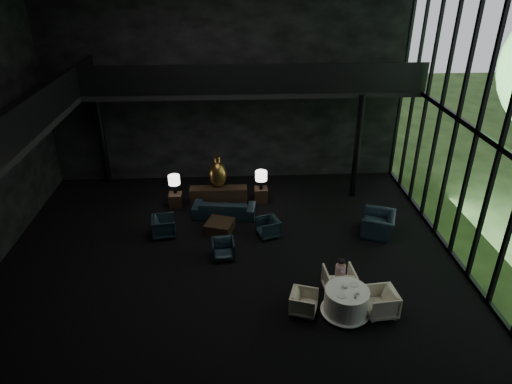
{
  "coord_description": "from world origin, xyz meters",
  "views": [
    {
      "loc": [
        0.21,
        -11.64,
        8.25
      ],
      "look_at": [
        0.84,
        0.5,
        2.04
      ],
      "focal_mm": 32.0,
      "sensor_mm": 36.0,
      "label": 1
    }
  ],
  "objects_px": {
    "side_table_right": "(261,195)",
    "lounge_armchair_south": "(223,249)",
    "table_lamp_left": "(174,181)",
    "window_armchair": "(379,219)",
    "dining_chair_north": "(339,279)",
    "table_lamp_right": "(261,177)",
    "lounge_armchair_east": "(268,228)",
    "child": "(341,268)",
    "dining_table": "(346,303)",
    "dining_chair_west": "(304,303)",
    "lounge_armchair_west": "(164,226)",
    "coffee_table": "(220,227)",
    "side_table_left": "(176,200)",
    "dining_chair_east": "(381,301)",
    "sofa": "(224,205)",
    "bronze_urn": "(218,174)",
    "console": "(219,196)"
  },
  "relations": [
    {
      "from": "side_table_right",
      "to": "lounge_armchair_south",
      "type": "bearing_deg",
      "value": -110.78
    },
    {
      "from": "table_lamp_left",
      "to": "window_armchair",
      "type": "height_order",
      "value": "table_lamp_left"
    },
    {
      "from": "dining_chair_north",
      "to": "table_lamp_right",
      "type": "bearing_deg",
      "value": -74.79
    },
    {
      "from": "lounge_armchair_east",
      "to": "child",
      "type": "relative_size",
      "value": 1.06
    },
    {
      "from": "dining_table",
      "to": "child",
      "type": "distance_m",
      "value": 1.02
    },
    {
      "from": "dining_chair_north",
      "to": "dining_chair_west",
      "type": "distance_m",
      "value": 1.33
    },
    {
      "from": "side_table_right",
      "to": "dining_table",
      "type": "height_order",
      "value": "dining_table"
    },
    {
      "from": "lounge_armchair_west",
      "to": "coffee_table",
      "type": "relative_size",
      "value": 0.88
    },
    {
      "from": "lounge_armchair_south",
      "to": "coffee_table",
      "type": "bearing_deg",
      "value": 90.83
    },
    {
      "from": "child",
      "to": "side_table_left",
      "type": "bearing_deg",
      "value": -45.52
    },
    {
      "from": "side_table_left",
      "to": "dining_chair_east",
      "type": "xyz_separation_m",
      "value": [
        5.9,
        -6.12,
        0.14
      ]
    },
    {
      "from": "sofa",
      "to": "child",
      "type": "relative_size",
      "value": 3.93
    },
    {
      "from": "table_lamp_left",
      "to": "child",
      "type": "relative_size",
      "value": 1.18
    },
    {
      "from": "bronze_urn",
      "to": "child",
      "type": "bearing_deg",
      "value": -57.3
    },
    {
      "from": "window_armchair",
      "to": "dining_chair_west",
      "type": "height_order",
      "value": "window_armchair"
    },
    {
      "from": "bronze_urn",
      "to": "sofa",
      "type": "bearing_deg",
      "value": -78.43
    },
    {
      "from": "table_lamp_left",
      "to": "coffee_table",
      "type": "xyz_separation_m",
      "value": [
        1.67,
        -1.94,
        -0.84
      ]
    },
    {
      "from": "table_lamp_left",
      "to": "side_table_right",
      "type": "relative_size",
      "value": 1.3
    },
    {
      "from": "table_lamp_right",
      "to": "sofa",
      "type": "relative_size",
      "value": 0.31
    },
    {
      "from": "table_lamp_left",
      "to": "lounge_armchair_east",
      "type": "height_order",
      "value": "table_lamp_left"
    },
    {
      "from": "dining_chair_west",
      "to": "child",
      "type": "relative_size",
      "value": 1.02
    },
    {
      "from": "side_table_left",
      "to": "coffee_table",
      "type": "distance_m",
      "value": 2.51
    },
    {
      "from": "lounge_armchair_west",
      "to": "side_table_left",
      "type": "bearing_deg",
      "value": -13.66
    },
    {
      "from": "window_armchair",
      "to": "sofa",
      "type": "bearing_deg",
      "value": -84.55
    },
    {
      "from": "coffee_table",
      "to": "dining_chair_east",
      "type": "height_order",
      "value": "dining_chair_east"
    },
    {
      "from": "bronze_urn",
      "to": "dining_table",
      "type": "distance_m",
      "value": 7.21
    },
    {
      "from": "dining_chair_west",
      "to": "table_lamp_right",
      "type": "bearing_deg",
      "value": 24.65
    },
    {
      "from": "side_table_right",
      "to": "coffee_table",
      "type": "height_order",
      "value": "side_table_right"
    },
    {
      "from": "bronze_urn",
      "to": "lounge_armchair_west",
      "type": "bearing_deg",
      "value": -128.15
    },
    {
      "from": "lounge_armchair_south",
      "to": "child",
      "type": "bearing_deg",
      "value": -32.59
    },
    {
      "from": "window_armchair",
      "to": "dining_table",
      "type": "distance_m",
      "value": 4.26
    },
    {
      "from": "lounge_armchair_west",
      "to": "dining_chair_east",
      "type": "height_order",
      "value": "dining_chair_east"
    },
    {
      "from": "dining_chair_west",
      "to": "child",
      "type": "height_order",
      "value": "child"
    },
    {
      "from": "table_lamp_left",
      "to": "dining_table",
      "type": "xyz_separation_m",
      "value": [
        5.01,
        -6.14,
        -0.7
      ]
    },
    {
      "from": "side_table_left",
      "to": "sofa",
      "type": "distance_m",
      "value": 2.0
    },
    {
      "from": "coffee_table",
      "to": "dining_table",
      "type": "height_order",
      "value": "dining_table"
    },
    {
      "from": "lounge_armchair_east",
      "to": "dining_chair_west",
      "type": "height_order",
      "value": "lounge_armchair_east"
    },
    {
      "from": "dining_chair_north",
      "to": "child",
      "type": "height_order",
      "value": "child"
    },
    {
      "from": "lounge_armchair_south",
      "to": "dining_chair_north",
      "type": "xyz_separation_m",
      "value": [
        3.2,
        -1.8,
        0.13
      ]
    },
    {
      "from": "sofa",
      "to": "window_armchair",
      "type": "height_order",
      "value": "window_armchair"
    },
    {
      "from": "table_lamp_right",
      "to": "dining_chair_north",
      "type": "height_order",
      "value": "table_lamp_right"
    },
    {
      "from": "lounge_armchair_east",
      "to": "child",
      "type": "distance_m",
      "value": 3.43
    },
    {
      "from": "console",
      "to": "lounge_armchair_south",
      "type": "distance_m",
      "value": 3.52
    },
    {
      "from": "window_armchair",
      "to": "dining_chair_east",
      "type": "relative_size",
      "value": 1.57
    },
    {
      "from": "side_table_left",
      "to": "window_armchair",
      "type": "bearing_deg",
      "value": -18.15
    },
    {
      "from": "side_table_left",
      "to": "dining_chair_west",
      "type": "xyz_separation_m",
      "value": [
        3.93,
        -5.96,
        0.04
      ]
    },
    {
      "from": "bronze_urn",
      "to": "table_lamp_right",
      "type": "xyz_separation_m",
      "value": [
        1.6,
        -0.05,
        -0.12
      ]
    },
    {
      "from": "side_table_right",
      "to": "lounge_armchair_south",
      "type": "distance_m",
      "value": 3.91
    },
    {
      "from": "console",
      "to": "child",
      "type": "bearing_deg",
      "value": -56.71
    },
    {
      "from": "console",
      "to": "dining_chair_north",
      "type": "relative_size",
      "value": 2.45
    }
  ]
}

